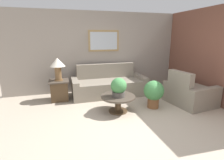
# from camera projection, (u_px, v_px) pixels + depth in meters

# --- Properties ---
(ground_plane) EXTENTS (20.00, 20.00, 0.00)m
(ground_plane) POSITION_uv_depth(u_px,v_px,m) (147.00, 129.00, 3.52)
(ground_plane) COLOR tan
(wall_back) EXTENTS (6.74, 0.09, 2.60)m
(wall_back) POSITION_uv_depth(u_px,v_px,m) (109.00, 52.00, 5.92)
(wall_back) COLOR gray
(wall_back) RESTS_ON ground_plane
(wall_right) EXTENTS (0.06, 4.89, 2.60)m
(wall_right) POSITION_uv_depth(u_px,v_px,m) (199.00, 54.00, 5.20)
(wall_right) COLOR brown
(wall_right) RESTS_ON ground_plane
(couch_main) EXTENTS (2.28, 0.97, 0.94)m
(couch_main) POSITION_uv_depth(u_px,v_px,m) (109.00, 85.00, 5.56)
(couch_main) COLOR gray
(couch_main) RESTS_ON ground_plane
(armchair) EXTENTS (1.11, 1.24, 0.94)m
(armchair) POSITION_uv_depth(u_px,v_px,m) (189.00, 94.00, 4.77)
(armchair) COLOR gray
(armchair) RESTS_ON ground_plane
(coffee_table) EXTENTS (0.84, 0.84, 0.41)m
(coffee_table) POSITION_uv_depth(u_px,v_px,m) (118.00, 100.00, 4.27)
(coffee_table) COLOR #4C3823
(coffee_table) RESTS_ON ground_plane
(side_table) EXTENTS (0.56, 0.56, 0.59)m
(side_table) POSITION_uv_depth(u_px,v_px,m) (59.00, 90.00, 5.07)
(side_table) COLOR #4C3823
(side_table) RESTS_ON ground_plane
(table_lamp) EXTENTS (0.43, 0.43, 0.65)m
(table_lamp) POSITION_uv_depth(u_px,v_px,m) (58.00, 65.00, 4.89)
(table_lamp) COLOR brown
(table_lamp) RESTS_ON side_table
(potted_plant_on_table) EXTENTS (0.38, 0.38, 0.46)m
(potted_plant_on_table) POSITION_uv_depth(u_px,v_px,m) (119.00, 87.00, 4.14)
(potted_plant_on_table) COLOR #4C4742
(potted_plant_on_table) RESTS_ON coffee_table
(potted_plant_floor) EXTENTS (0.52, 0.52, 0.72)m
(potted_plant_floor) POSITION_uv_depth(u_px,v_px,m) (154.00, 92.00, 4.50)
(potted_plant_floor) COLOR brown
(potted_plant_floor) RESTS_ON ground_plane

